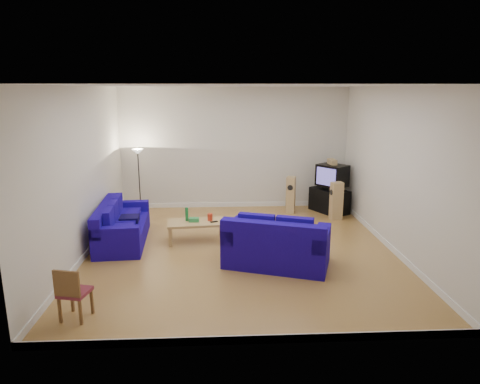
{
  "coord_description": "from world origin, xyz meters",
  "views": [
    {
      "loc": [
        -0.43,
        -8.04,
        3.15
      ],
      "look_at": [
        0.0,
        0.4,
        1.1
      ],
      "focal_mm": 32.0,
      "sensor_mm": 36.0,
      "label": 1
    }
  ],
  "objects_px": {
    "sofa_three_seat": "(120,228)",
    "tv_stand": "(329,201)",
    "television": "(332,175)",
    "coffee_table": "(196,224)",
    "sofa_loveseat": "(276,247)"
  },
  "relations": [
    {
      "from": "sofa_loveseat",
      "to": "television",
      "type": "xyz_separation_m",
      "value": [
        1.89,
        3.38,
        0.63
      ]
    },
    {
      "from": "sofa_loveseat",
      "to": "television",
      "type": "bearing_deg",
      "value": 79.76
    },
    {
      "from": "coffee_table",
      "to": "television",
      "type": "bearing_deg",
      "value": 30.67
    },
    {
      "from": "sofa_three_seat",
      "to": "sofa_loveseat",
      "type": "relative_size",
      "value": 1.04
    },
    {
      "from": "sofa_three_seat",
      "to": "television",
      "type": "bearing_deg",
      "value": 107.74
    },
    {
      "from": "coffee_table",
      "to": "television",
      "type": "relative_size",
      "value": 1.41
    },
    {
      "from": "sofa_three_seat",
      "to": "television",
      "type": "relative_size",
      "value": 2.46
    },
    {
      "from": "sofa_three_seat",
      "to": "tv_stand",
      "type": "relative_size",
      "value": 2.18
    },
    {
      "from": "sofa_loveseat",
      "to": "tv_stand",
      "type": "distance_m",
      "value": 3.88
    },
    {
      "from": "television",
      "to": "coffee_table",
      "type": "bearing_deg",
      "value": -99.3
    },
    {
      "from": "sofa_three_seat",
      "to": "sofa_loveseat",
      "type": "xyz_separation_m",
      "value": [
        3.11,
        -1.4,
        0.05
      ]
    },
    {
      "from": "sofa_three_seat",
      "to": "tv_stand",
      "type": "bearing_deg",
      "value": 108.22
    },
    {
      "from": "sofa_loveseat",
      "to": "coffee_table",
      "type": "height_order",
      "value": "sofa_loveseat"
    },
    {
      "from": "coffee_table",
      "to": "television",
      "type": "distance_m",
      "value": 4.0
    },
    {
      "from": "coffee_table",
      "to": "tv_stand",
      "type": "bearing_deg",
      "value": 31.34
    }
  ]
}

